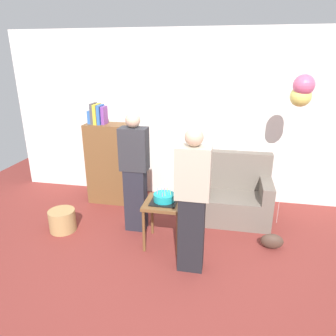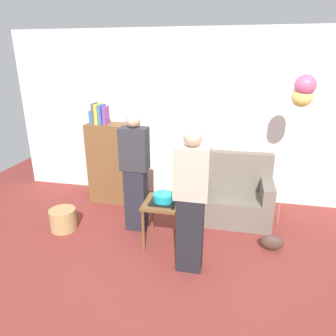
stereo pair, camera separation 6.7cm
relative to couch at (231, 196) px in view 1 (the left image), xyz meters
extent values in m
plane|color=maroon|center=(-0.77, -1.34, -0.34)|extent=(8.00, 8.00, 0.00)
cube|color=silver|center=(-0.77, 0.71, 1.01)|extent=(6.00, 0.10, 2.70)
cube|color=#6B6056|center=(0.00, -0.06, -0.14)|extent=(1.10, 0.70, 0.40)
cube|color=#6B6056|center=(0.00, 0.21, 0.34)|extent=(1.10, 0.16, 0.56)
cube|color=#6B6056|center=(-0.47, -0.06, 0.18)|extent=(0.16, 0.70, 0.24)
cube|color=#6B6056|center=(0.47, -0.06, 0.18)|extent=(0.16, 0.70, 0.24)
cube|color=brown|center=(-1.90, 0.20, 0.31)|extent=(0.80, 0.36, 1.30)
cube|color=#3366B7|center=(-2.22, 0.20, 1.06)|extent=(0.05, 0.16, 0.20)
cube|color=#4C4C51|center=(-2.16, 0.20, 1.12)|extent=(0.05, 0.20, 0.31)
cube|color=gold|center=(-2.11, 0.20, 1.11)|extent=(0.05, 0.24, 0.30)
cube|color=#3366B7|center=(-2.05, 0.20, 1.11)|extent=(0.05, 0.23, 0.29)
cube|color=#7F3D93|center=(-1.99, 0.20, 1.09)|extent=(0.05, 0.17, 0.27)
cube|color=brown|center=(-0.83, -0.89, 0.24)|extent=(0.48, 0.48, 0.04)
cylinder|color=brown|center=(-1.04, -1.10, -0.06)|extent=(0.04, 0.04, 0.56)
cylinder|color=brown|center=(-0.62, -1.10, -0.06)|extent=(0.04, 0.04, 0.56)
cylinder|color=brown|center=(-1.04, -0.68, -0.06)|extent=(0.04, 0.04, 0.56)
cylinder|color=brown|center=(-0.62, -0.68, -0.06)|extent=(0.04, 0.04, 0.56)
cube|color=black|center=(-0.83, -0.89, 0.26)|extent=(0.32, 0.32, 0.02)
cylinder|color=teal|center=(-0.83, -0.89, 0.32)|extent=(0.26, 0.26, 0.09)
cylinder|color=#F2CC4C|center=(-0.75, -0.89, 0.39)|extent=(0.01, 0.01, 0.05)
cylinder|color=#66B2E5|center=(-0.76, -0.85, 0.39)|extent=(0.01, 0.01, 0.05)
cylinder|color=#F2CC4C|center=(-0.81, -0.82, 0.39)|extent=(0.01, 0.01, 0.05)
cylinder|color=#EA668C|center=(-0.84, -0.82, 0.39)|extent=(0.01, 0.01, 0.05)
cylinder|color=#66B2E5|center=(-0.88, -0.83, 0.39)|extent=(0.01, 0.01, 0.05)
cylinder|color=#66B2E5|center=(-0.92, -0.86, 0.39)|extent=(0.01, 0.01, 0.06)
cylinder|color=#EA668C|center=(-0.91, -0.91, 0.39)|extent=(0.01, 0.01, 0.06)
cylinder|color=#66B2E5|center=(-0.87, -0.94, 0.39)|extent=(0.01, 0.01, 0.05)
cylinder|color=#EA668C|center=(-0.84, -0.97, 0.39)|extent=(0.01, 0.01, 0.05)
cylinder|color=#F2CC4C|center=(-0.81, -0.94, 0.39)|extent=(0.01, 0.01, 0.05)
cylinder|color=#66B2E5|center=(-0.78, -0.91, 0.39)|extent=(0.01, 0.01, 0.05)
cube|color=#23232D|center=(-1.29, -0.59, 0.10)|extent=(0.28, 0.20, 0.88)
cube|color=#2D2D33|center=(-1.29, -0.59, 0.82)|extent=(0.36, 0.22, 0.56)
sphere|color=#D1A889|center=(-1.29, -0.59, 1.19)|extent=(0.19, 0.19, 0.19)
cube|color=black|center=(-0.44, -1.30, 0.10)|extent=(0.28, 0.20, 0.88)
cube|color=#B2A893|center=(-0.44, -1.30, 0.82)|extent=(0.36, 0.22, 0.56)
sphere|color=#D1A889|center=(-0.44, -1.30, 1.19)|extent=(0.19, 0.19, 0.19)
cylinder|color=#A88451|center=(-2.28, -0.84, -0.19)|extent=(0.36, 0.36, 0.30)
ellipsoid|color=#473328|center=(0.52, -0.73, -0.24)|extent=(0.28, 0.14, 0.20)
cylinder|color=silver|center=(0.67, -0.06, 0.56)|extent=(0.00, 0.00, 1.80)
sphere|color=#D65B84|center=(0.76, -0.09, 1.61)|extent=(0.26, 0.26, 0.26)
sphere|color=#E5D666|center=(0.75, -0.05, 1.47)|extent=(0.26, 0.26, 0.26)
camera|label=1|loc=(-0.12, -4.24, 1.94)|focal=32.92mm
camera|label=2|loc=(-0.06, -4.22, 1.94)|focal=32.92mm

